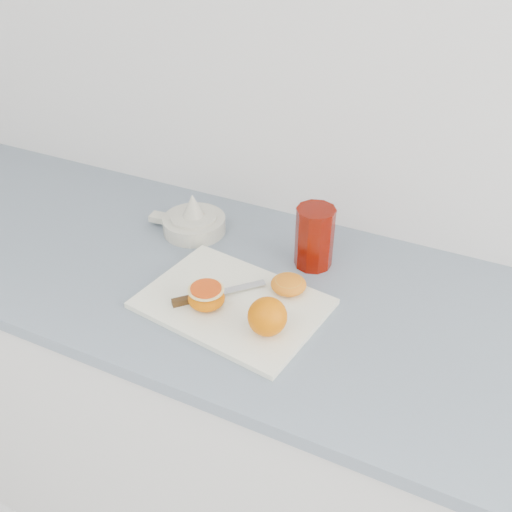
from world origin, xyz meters
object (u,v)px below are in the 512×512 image
object	(u,v)px
half_orange	(206,297)
citrus_juicer	(193,221)
cutting_board	(232,303)
red_tumbler	(314,239)
counter	(231,411)

from	to	relation	value
half_orange	citrus_juicer	world-z (taller)	citrus_juicer
cutting_board	red_tumbler	bearing A→B (deg)	65.69
cutting_board	half_orange	world-z (taller)	half_orange
citrus_juicer	red_tumbler	size ratio (longest dim) A/B	1.36
cutting_board	citrus_juicer	xyz separation A→B (m)	(-0.21, 0.21, 0.02)
counter	red_tumbler	xyz separation A→B (m)	(0.15, 0.12, 0.51)
counter	cutting_board	distance (m)	0.46
half_orange	red_tumbler	xyz separation A→B (m)	(0.13, 0.24, 0.03)
cutting_board	counter	bearing A→B (deg)	125.81
counter	cutting_board	size ratio (longest dim) A/B	7.27
citrus_juicer	red_tumbler	bearing A→B (deg)	-0.27
cutting_board	half_orange	size ratio (longest dim) A/B	4.81
cutting_board	citrus_juicer	size ratio (longest dim) A/B	1.84
counter	red_tumbler	world-z (taller)	red_tumbler
cutting_board	half_orange	xyz separation A→B (m)	(-0.04, -0.03, 0.03)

